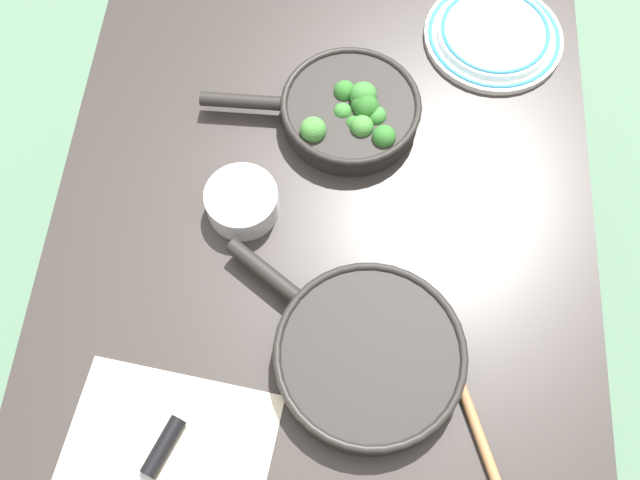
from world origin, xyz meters
The scene contains 7 objects.
ground_plane centered at (0.00, 0.00, 0.00)m, with size 14.00×14.00×0.00m, color #51755B.
dining_table_red centered at (0.00, 0.00, 0.66)m, with size 1.28×0.87×0.74m.
skillet_broccoli centered at (-0.24, 0.03, 0.77)m, with size 0.24×0.37×0.07m.
skillet_eggs centered at (0.18, 0.08, 0.77)m, with size 0.31×0.37×0.05m.
wooden_spoon centered at (0.24, 0.23, 0.75)m, with size 0.32×0.14×0.02m.
dinner_plate_stack centered at (-0.44, 0.28, 0.76)m, with size 0.25×0.25×0.03m.
prep_bowl_steel centered at (-0.05, -0.13, 0.77)m, with size 0.12×0.12×0.05m.
Camera 1 is at (0.46, 0.04, 1.77)m, focal length 40.00 mm.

